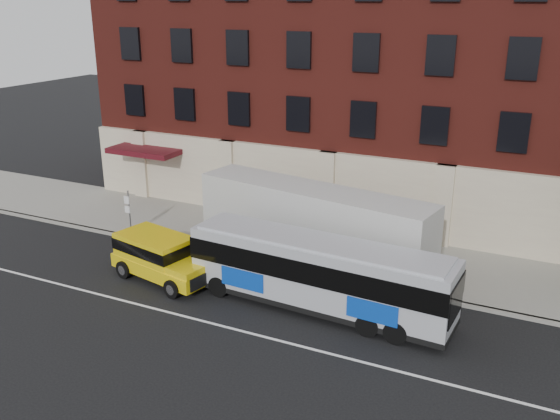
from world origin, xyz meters
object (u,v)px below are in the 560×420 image
at_px(city_bus, 319,272).
at_px(yellow_suv, 160,255).
at_px(sign_pole, 129,211).
at_px(shipping_container, 313,228).

bearing_deg(city_bus, yellow_suv, -176.88).
distance_m(sign_pole, yellow_suv, 5.37).
bearing_deg(shipping_container, yellow_suv, -143.33).
height_order(sign_pole, city_bus, city_bus).
bearing_deg(yellow_suv, city_bus, 3.12).
bearing_deg(sign_pole, shipping_container, 4.82).
distance_m(sign_pole, city_bus, 11.85).
distance_m(city_bus, shipping_container, 4.08).
bearing_deg(sign_pole, yellow_suv, -37.13).
bearing_deg(yellow_suv, sign_pole, 142.87).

